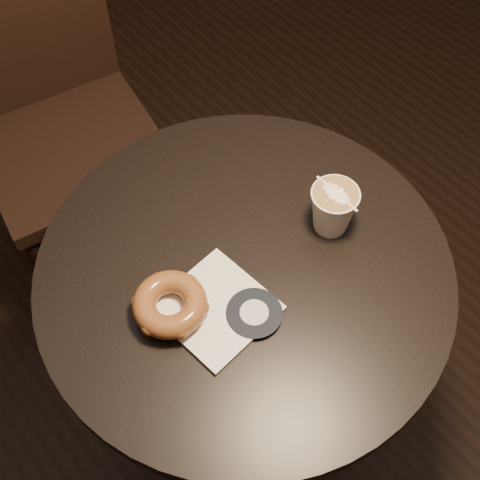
# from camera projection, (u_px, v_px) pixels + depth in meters

# --- Properties ---
(cafe_table) EXTENTS (0.70, 0.70, 0.75)m
(cafe_table) POSITION_uv_depth(u_px,v_px,m) (244.00, 322.00, 1.27)
(cafe_table) COLOR black
(cafe_table) RESTS_ON ground
(chair) EXTENTS (0.49, 0.49, 1.05)m
(chair) POSITION_uv_depth(u_px,v_px,m) (45.00, 89.00, 1.57)
(chair) COLOR black
(chair) RESTS_ON ground
(pastry_bag) EXTENTS (0.17, 0.17, 0.01)m
(pastry_bag) POSITION_uv_depth(u_px,v_px,m) (216.00, 309.00, 1.06)
(pastry_bag) COLOR white
(pastry_bag) RESTS_ON cafe_table
(doughnut) EXTENTS (0.12, 0.12, 0.04)m
(doughnut) POSITION_uv_depth(u_px,v_px,m) (170.00, 304.00, 1.04)
(doughnut) COLOR brown
(doughnut) RESTS_ON pastry_bag
(latte_cup) EXTENTS (0.08, 0.08, 0.09)m
(latte_cup) POSITION_uv_depth(u_px,v_px,m) (333.00, 210.00, 1.12)
(latte_cup) COLOR white
(latte_cup) RESTS_ON cafe_table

